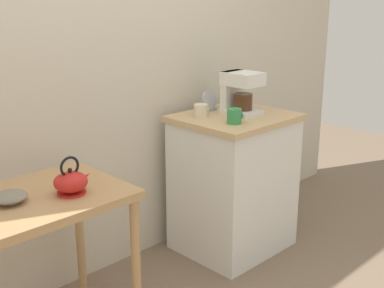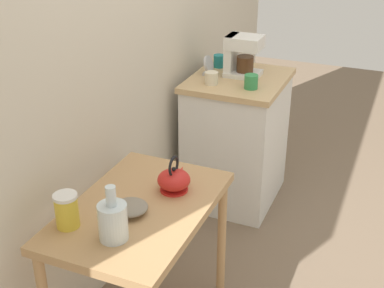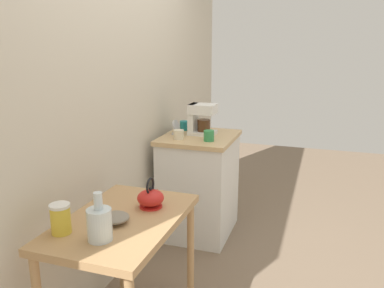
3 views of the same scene
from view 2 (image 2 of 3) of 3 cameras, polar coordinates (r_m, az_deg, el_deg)
name	(u,v)px [view 2 (image 2 of 3)]	position (r m, az deg, el deg)	size (l,w,h in m)	color
ground_plane	(194,250)	(3.28, 0.18, -11.35)	(8.00, 8.00, 0.00)	#7A6651
back_wall	(134,9)	(2.92, -6.24, 14.20)	(4.40, 0.10, 2.80)	beige
wooden_table	(140,225)	(2.38, -5.56, -8.69)	(0.88, 0.57, 0.75)	tan
kitchen_counter	(236,139)	(3.60, 4.76, 0.51)	(0.68, 0.59, 0.88)	white
bowl_stoneware	(130,208)	(2.26, -6.66, -6.80)	(0.15, 0.15, 0.05)	gray
teakettle	(174,179)	(2.39, -1.94, -3.83)	(0.18, 0.15, 0.17)	red
glass_carafe_vase	(113,220)	(2.09, -8.50, -8.12)	(0.12, 0.12, 0.24)	silver
canister_enamel	(67,210)	(2.20, -13.32, -6.96)	(0.10, 0.10, 0.15)	gold
coffee_maker	(241,54)	(3.44, 5.26, 9.61)	(0.18, 0.22, 0.26)	white
mug_tall_green	(251,82)	(3.24, 6.38, 6.68)	(0.09, 0.08, 0.09)	#338C4C
mug_dark_teal	(219,61)	(3.62, 2.94, 8.91)	(0.08, 0.07, 0.08)	teal
mug_small_cream	(212,78)	(3.30, 2.11, 7.11)	(0.09, 0.08, 0.08)	beige
table_clock	(209,66)	(3.46, 1.80, 8.35)	(0.11, 0.06, 0.13)	#B2B5BA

